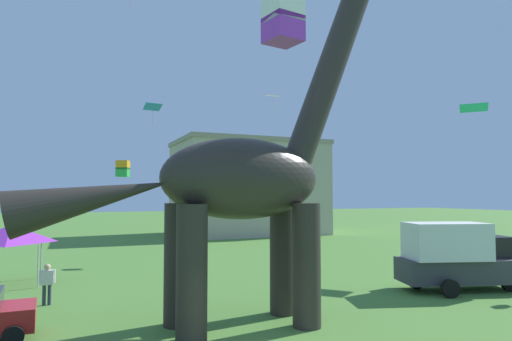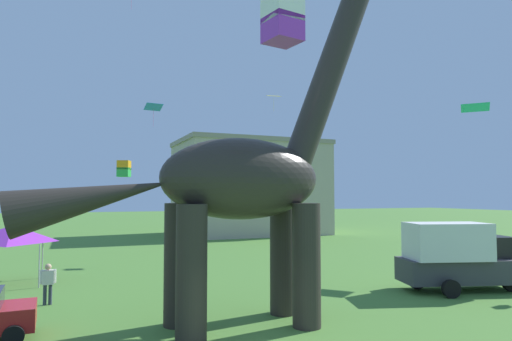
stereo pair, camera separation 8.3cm
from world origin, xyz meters
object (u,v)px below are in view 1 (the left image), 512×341
(parked_box_truck, at_px, (457,255))
(kite_drifting, at_px, (283,20))
(festival_canopy_tent, at_px, (11,234))
(kite_near_low, at_px, (474,108))
(kite_trailing, at_px, (123,169))
(dinosaur_sculpture, at_px, (240,179))
(person_watching_child, at_px, (47,280))
(kite_apex, at_px, (273,96))
(kite_mid_center, at_px, (153,107))

(parked_box_truck, height_order, kite_drifting, kite_drifting)
(festival_canopy_tent, distance_m, kite_near_low, 27.09)
(festival_canopy_tent, height_order, kite_trailing, kite_trailing)
(festival_canopy_tent, relative_size, kite_near_low, 1.62)
(parked_box_truck, xyz_separation_m, kite_drifting, (-11.05, -3.77, 8.31))
(parked_box_truck, distance_m, kite_near_low, 10.65)
(kite_near_low, bearing_deg, dinosaur_sculpture, -163.12)
(dinosaur_sculpture, distance_m, kite_drifting, 5.43)
(kite_drifting, distance_m, kite_trailing, 16.34)
(festival_canopy_tent, height_order, kite_near_low, kite_near_low)
(person_watching_child, xyz_separation_m, kite_apex, (15.61, 11.56, 11.40))
(kite_mid_center, distance_m, kite_trailing, 4.99)
(dinosaur_sculpture, bearing_deg, kite_mid_center, 106.90)
(dinosaur_sculpture, xyz_separation_m, parked_box_truck, (11.60, 1.48, -3.42))
(dinosaur_sculpture, relative_size, kite_mid_center, 11.72)
(person_watching_child, height_order, kite_near_low, kite_near_low)
(parked_box_truck, relative_size, person_watching_child, 3.57)
(dinosaur_sculpture, height_order, festival_canopy_tent, dinosaur_sculpture)
(dinosaur_sculpture, height_order, kite_near_low, dinosaur_sculpture)
(kite_trailing, bearing_deg, kite_drifting, -78.91)
(kite_drifting, xyz_separation_m, kite_mid_center, (-1.96, 11.86, -0.71))
(parked_box_truck, bearing_deg, person_watching_child, -176.76)
(person_watching_child, distance_m, kite_apex, 22.52)
(kite_drifting, bearing_deg, parked_box_truck, 18.82)
(person_watching_child, distance_m, kite_drifting, 13.89)
(person_watching_child, bearing_deg, festival_canopy_tent, -40.78)
(festival_canopy_tent, xyz_separation_m, kite_apex, (17.51, 6.26, 9.87))
(dinosaur_sculpture, distance_m, kite_trailing, 13.57)
(kite_drifting, xyz_separation_m, kite_near_low, (16.72, 7.52, -0.11))
(dinosaur_sculpture, bearing_deg, festival_canopy_tent, 134.52)
(kite_drifting, distance_m, kite_mid_center, 12.04)
(kite_near_low, bearing_deg, kite_mid_center, 166.93)
(kite_near_low, bearing_deg, person_watching_child, 178.42)
(kite_apex, distance_m, kite_trailing, 14.08)
(festival_canopy_tent, distance_m, kite_trailing, 6.99)
(kite_drifting, bearing_deg, dinosaur_sculpture, 103.45)
(dinosaur_sculpture, distance_m, kite_mid_center, 10.54)
(dinosaur_sculpture, distance_m, festival_canopy_tent, 14.06)
(person_watching_child, relative_size, kite_drifting, 1.17)
(festival_canopy_tent, height_order, kite_drifting, kite_drifting)
(festival_canopy_tent, bearing_deg, kite_apex, 19.67)
(dinosaur_sculpture, xyz_separation_m, kite_near_low, (17.26, 5.24, 4.78))
(dinosaur_sculpture, bearing_deg, parked_box_truck, 15.76)
(dinosaur_sculpture, bearing_deg, kite_near_low, 25.37)
(person_watching_child, bearing_deg, kite_drifting, 159.18)
(person_watching_child, xyz_separation_m, kite_mid_center, (4.82, 3.69, 8.23))
(kite_trailing, bearing_deg, kite_apex, 19.25)
(person_watching_child, height_order, kite_trailing, kite_trailing)
(parked_box_truck, xyz_separation_m, kite_apex, (-2.23, 15.96, 10.77))
(kite_near_low, distance_m, kite_trailing, 21.68)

